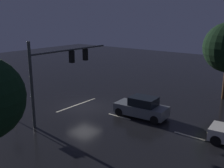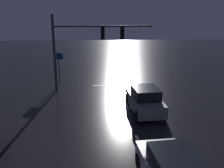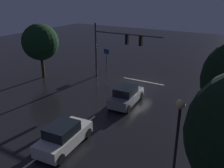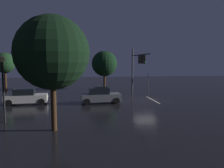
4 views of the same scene
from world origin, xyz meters
name	(u,v)px [view 3 (image 3 of 4)]	position (x,y,z in m)	size (l,w,h in m)	color
ground_plane	(140,84)	(0.00, 0.00, 0.00)	(80.00, 80.00, 0.00)	black
traffic_signal_assembly	(116,43)	(2.93, 0.30, 4.25)	(8.16, 0.47, 6.35)	#383A3D
lane_dash_far	(123,96)	(0.00, 4.00, 0.00)	(2.20, 0.16, 0.01)	beige
lane_dash_mid	(87,122)	(0.00, 10.00, 0.00)	(2.20, 0.16, 0.01)	beige
lane_dash_near	(28,165)	(0.00, 16.00, 0.00)	(2.20, 0.16, 0.01)	beige
stop_bar	(143,81)	(0.00, -0.89, 0.00)	(5.00, 0.16, 0.01)	beige
car_approaching	(126,96)	(-1.09, 5.46, 0.80)	(2.16, 4.47, 1.70)	slate
car_distant	(64,136)	(-0.64, 13.44, 0.80)	(2.22, 4.49, 1.70)	silver
street_lamp_left_kerb	(178,128)	(-7.87, 13.21, 3.48)	(0.44, 0.44, 4.96)	black
route_sign	(106,55)	(5.66, -2.09, 2.09)	(0.88, 0.32, 2.91)	#383A3D
tree_right_far	(40,42)	(10.90, 3.78, 4.20)	(4.17, 4.17, 6.30)	#382314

